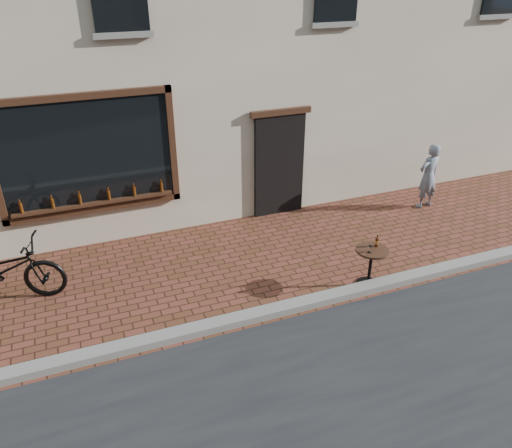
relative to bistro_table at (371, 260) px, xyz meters
name	(u,v)px	position (x,y,z in m)	size (l,w,h in m)	color
ground	(254,327)	(-2.25, -0.35, -0.51)	(90.00, 90.00, 0.00)	#4C2918
kerb	(249,317)	(-2.25, -0.15, -0.45)	(90.00, 0.25, 0.12)	slate
bistro_table	(371,260)	(0.00, 0.00, 0.00)	(0.55, 0.55, 0.95)	black
pedestrian	(428,176)	(2.85, 2.20, 0.23)	(0.54, 0.35, 1.47)	slate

